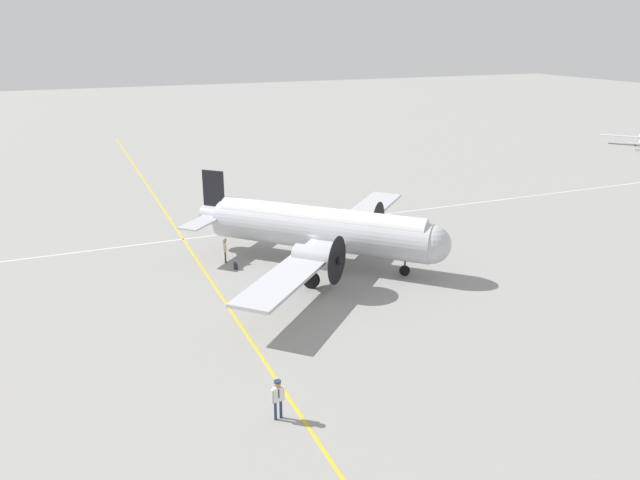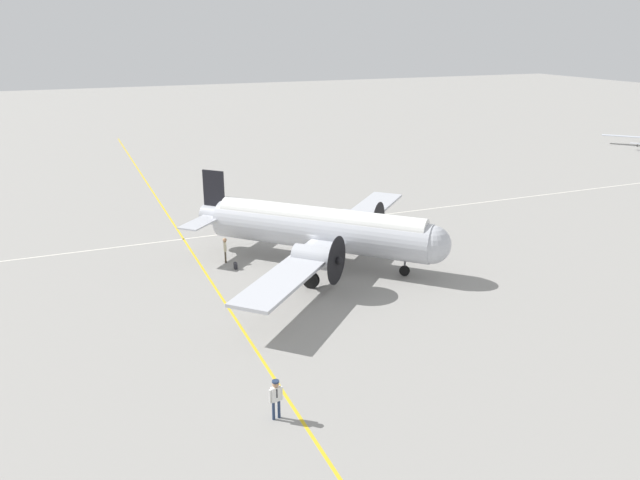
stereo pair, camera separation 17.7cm
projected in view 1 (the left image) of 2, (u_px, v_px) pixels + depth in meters
name	position (u px, v px, depth m)	size (l,w,h in m)	color
ground_plane	(320.00, 263.00, 43.86)	(300.00, 300.00, 0.00)	gray
apron_line_eastwest	(210.00, 280.00, 40.97)	(120.00, 0.16, 0.01)	gold
apron_line_northsouth	(278.00, 227.00, 51.74)	(0.16, 120.00, 0.01)	silver
airliner_main	(326.00, 229.00, 42.87)	(19.83, 19.83, 5.95)	silver
crew_foreground	(278.00, 395.00, 26.01)	(0.34, 0.62, 1.83)	navy
passenger_boarding	(225.00, 248.00, 43.68)	(0.60, 0.29, 1.80)	#473D2D
suitcase_near_door	(236.00, 266.00, 42.73)	(0.36, 0.19, 0.50)	#232328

